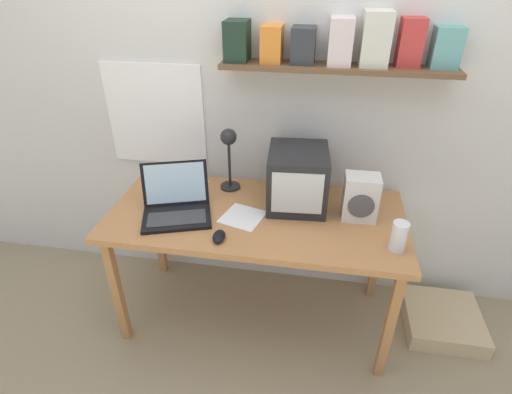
{
  "coord_description": "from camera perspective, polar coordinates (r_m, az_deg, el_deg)",
  "views": [
    {
      "loc": [
        0.29,
        -1.73,
        1.92
      ],
      "look_at": [
        0.0,
        0.0,
        0.85
      ],
      "focal_mm": 28.0,
      "sensor_mm": 36.0,
      "label": 1
    }
  ],
  "objects": [
    {
      "name": "loose_paper_near_laptop",
      "position": [
        2.08,
        -1.91,
        -2.86
      ],
      "size": [
        0.25,
        0.25,
        0.0
      ],
      "rotation": [
        0.0,
        0.0,
        -0.29
      ],
      "color": "white",
      "rests_on": "corner_desk"
    },
    {
      "name": "space_heater",
      "position": [
        2.08,
        14.7,
        -0.07
      ],
      "size": [
        0.17,
        0.13,
        0.24
      ],
      "rotation": [
        0.0,
        0.0,
        0.01
      ],
      "color": "silver",
      "rests_on": "corner_desk"
    },
    {
      "name": "desk_lamp",
      "position": [
        2.2,
        -3.89,
        6.76
      ],
      "size": [
        0.11,
        0.15,
        0.38
      ],
      "rotation": [
        0.0,
        0.0,
        0.25
      ],
      "color": "#232326",
      "rests_on": "corner_desk"
    },
    {
      "name": "loose_paper_near_monitor",
      "position": [
        2.41,
        -10.22,
        1.84
      ],
      "size": [
        0.27,
        0.21,
        0.0
      ],
      "rotation": [
        0.0,
        0.0,
        -0.2
      ],
      "color": "white",
      "rests_on": "corner_desk"
    },
    {
      "name": "back_wall",
      "position": [
        2.26,
        2.03,
        15.43
      ],
      "size": [
        5.6,
        0.24,
        2.6
      ],
      "color": "silver",
      "rests_on": "ground_plane"
    },
    {
      "name": "juice_glass",
      "position": [
        1.94,
        19.68,
        -5.5
      ],
      "size": [
        0.07,
        0.07,
        0.15
      ],
      "color": "white",
      "rests_on": "corner_desk"
    },
    {
      "name": "ground_plane",
      "position": [
        2.6,
        -0.0,
        -16.29
      ],
      "size": [
        12.0,
        12.0,
        0.0
      ],
      "primitive_type": "plane",
      "color": "gray"
    },
    {
      "name": "computer_mouse",
      "position": [
        1.92,
        -5.31,
        -5.62
      ],
      "size": [
        0.07,
        0.11,
        0.03
      ],
      "rotation": [
        0.0,
        0.0,
        0.08
      ],
      "color": "black",
      "rests_on": "corner_desk"
    },
    {
      "name": "floor_cushion",
      "position": [
        2.73,
        25.06,
        -15.57
      ],
      "size": [
        0.43,
        0.43,
        0.11
      ],
      "color": "#CCB385",
      "rests_on": "ground_plane"
    },
    {
      "name": "crt_monitor",
      "position": [
        2.13,
        5.93,
        2.69
      ],
      "size": [
        0.33,
        0.37,
        0.31
      ],
      "rotation": [
        0.0,
        0.0,
        0.07
      ],
      "color": "#232326",
      "rests_on": "corner_desk"
    },
    {
      "name": "corner_desk",
      "position": [
        2.15,
        -0.0,
        -3.8
      ],
      "size": [
        1.56,
        0.72,
        0.75
      ],
      "color": "#B67946",
      "rests_on": "ground_plane"
    },
    {
      "name": "laptop",
      "position": [
        2.13,
        -11.33,
        -0.75
      ],
      "size": [
        0.43,
        0.4,
        0.24
      ],
      "rotation": [
        0.0,
        0.0,
        0.32
      ],
      "color": "black",
      "rests_on": "corner_desk"
    }
  ]
}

